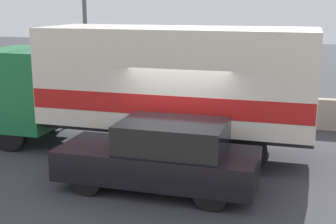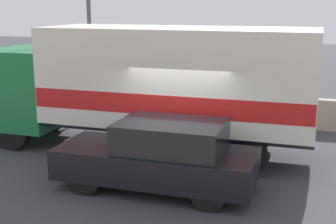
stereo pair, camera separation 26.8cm
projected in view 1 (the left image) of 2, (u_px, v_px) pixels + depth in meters
ground_plane at (171, 179)px, 10.94m from camera, size 80.00×80.00×0.00m
stone_wall_backdrop at (217, 107)px, 16.15m from camera, size 60.00×0.35×1.00m
box_truck at (150, 84)px, 12.56m from camera, size 9.09×2.53×3.40m
car_hatchback at (162, 156)px, 10.15m from camera, size 4.35×1.72×1.56m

